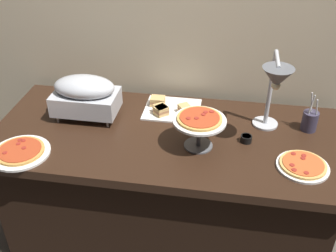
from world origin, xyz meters
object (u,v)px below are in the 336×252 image
at_px(pizza_plate_front, 20,152).
at_px(sauce_cup_near, 246,139).
at_px(chafing_dish, 85,95).
at_px(pizza_plate_center, 303,165).
at_px(sandwich_platter, 168,108).
at_px(heat_lamp, 275,83).
at_px(utensil_holder, 310,121).
at_px(pizza_plate_raised_stand, 199,123).

relative_size(pizza_plate_front, sauce_cup_near, 5.05).
height_order(chafing_dish, pizza_plate_center, chafing_dish).
bearing_deg(sauce_cup_near, chafing_dish, 173.08).
bearing_deg(sandwich_platter, pizza_plate_front, -141.84).
xyz_separation_m(pizza_plate_center, sandwich_platter, (-0.72, 0.41, 0.01)).
distance_m(chafing_dish, heat_lamp, 1.03).
bearing_deg(pizza_plate_front, sauce_cup_near, 14.48).
height_order(heat_lamp, sandwich_platter, heat_lamp).
bearing_deg(pizza_plate_center, heat_lamp, 130.28).
distance_m(chafing_dish, pizza_plate_center, 1.21).
height_order(heat_lamp, pizza_plate_front, heat_lamp).
bearing_deg(sandwich_platter, heat_lamp, -21.04).
bearing_deg(utensil_holder, sauce_cup_near, -152.95).
height_order(pizza_plate_front, utensil_holder, utensil_holder).
relative_size(chafing_dish, pizza_plate_raised_stand, 1.34).
height_order(sauce_cup_near, utensil_holder, utensil_holder).
xyz_separation_m(heat_lamp, utensil_holder, (0.23, 0.15, -0.29)).
bearing_deg(sauce_cup_near, pizza_plate_raised_stand, -162.27).
distance_m(pizza_plate_front, sandwich_platter, 0.85).
bearing_deg(pizza_plate_center, utensil_holder, 79.20).
height_order(pizza_plate_raised_stand, sauce_cup_near, pizza_plate_raised_stand).
bearing_deg(sauce_cup_near, pizza_plate_center, -32.51).
bearing_deg(pizza_plate_center, pizza_plate_front, -175.18).
height_order(pizza_plate_center, sauce_cup_near, sauce_cup_near).
xyz_separation_m(pizza_plate_front, pizza_plate_center, (1.39, 0.12, 0.00)).
xyz_separation_m(heat_lamp, pizza_plate_front, (-1.22, -0.31, -0.33)).
xyz_separation_m(heat_lamp, pizza_plate_raised_stand, (-0.35, -0.10, -0.20)).
bearing_deg(heat_lamp, pizza_plate_raised_stand, -163.75).
bearing_deg(pizza_plate_raised_stand, sandwich_platter, 123.40).
height_order(heat_lamp, utensil_holder, heat_lamp).
bearing_deg(sauce_cup_near, utensil_holder, 27.05).
relative_size(chafing_dish, pizza_plate_center, 1.44).
distance_m(pizza_plate_raised_stand, utensil_holder, 0.64).
height_order(pizza_plate_raised_stand, sandwich_platter, pizza_plate_raised_stand).
xyz_separation_m(heat_lamp, sandwich_platter, (-0.56, 0.21, -0.32)).
distance_m(sandwich_platter, utensil_holder, 0.79).
xyz_separation_m(pizza_plate_center, utensil_holder, (0.07, 0.34, 0.05)).
distance_m(heat_lamp, pizza_plate_raised_stand, 0.41).
bearing_deg(chafing_dish, sandwich_platter, 15.80).
bearing_deg(utensil_holder, heat_lamp, -147.41).
bearing_deg(heat_lamp, chafing_dish, 175.12).
relative_size(pizza_plate_center, pizza_plate_raised_stand, 0.93).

